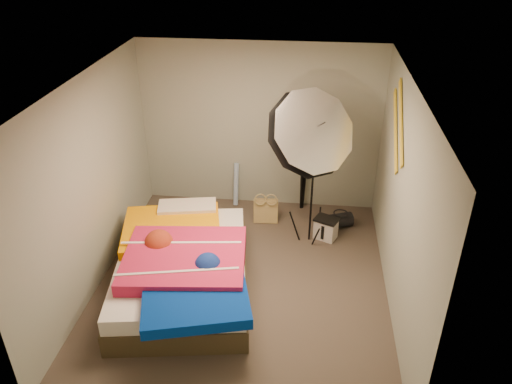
# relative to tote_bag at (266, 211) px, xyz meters

# --- Properties ---
(floor) EXTENTS (4.00, 4.00, 0.00)m
(floor) POSITION_rel_tote_bag_xyz_m (-0.15, -1.43, -0.18)
(floor) COLOR brown
(floor) RESTS_ON ground
(ceiling) EXTENTS (4.00, 4.00, 0.00)m
(ceiling) POSITION_rel_tote_bag_xyz_m (-0.15, -1.43, 2.32)
(ceiling) COLOR silver
(ceiling) RESTS_ON wall_back
(wall_back) EXTENTS (3.50, 0.00, 3.50)m
(wall_back) POSITION_rel_tote_bag_xyz_m (-0.15, 0.57, 1.07)
(wall_back) COLOR gray
(wall_back) RESTS_ON floor
(wall_front) EXTENTS (3.50, 0.00, 3.50)m
(wall_front) POSITION_rel_tote_bag_xyz_m (-0.15, -3.43, 1.07)
(wall_front) COLOR gray
(wall_front) RESTS_ON floor
(wall_left) EXTENTS (0.00, 4.00, 4.00)m
(wall_left) POSITION_rel_tote_bag_xyz_m (-1.90, -1.43, 1.07)
(wall_left) COLOR gray
(wall_left) RESTS_ON floor
(wall_right) EXTENTS (0.00, 4.00, 4.00)m
(wall_right) POSITION_rel_tote_bag_xyz_m (1.60, -1.43, 1.07)
(wall_right) COLOR gray
(wall_right) RESTS_ON floor
(tote_bag) EXTENTS (0.36, 0.17, 0.36)m
(tote_bag) POSITION_rel_tote_bag_xyz_m (0.00, 0.00, 0.00)
(tote_bag) COLOR tan
(tote_bag) RESTS_ON floor
(wrapping_roll) EXTENTS (0.09, 0.20, 0.67)m
(wrapping_roll) POSITION_rel_tote_bag_xyz_m (-0.51, 0.47, 0.16)
(wrapping_roll) COLOR #4F80C0
(wrapping_roll) RESTS_ON floor
(camera_case) EXTENTS (0.35, 0.31, 0.29)m
(camera_case) POSITION_rel_tote_bag_xyz_m (0.87, -0.34, -0.03)
(camera_case) COLOR beige
(camera_case) RESTS_ON floor
(duffel_bag) EXTENTS (0.40, 0.33, 0.21)m
(duffel_bag) POSITION_rel_tote_bag_xyz_m (1.08, -0.03, -0.07)
(duffel_bag) COLOR black
(duffel_bag) RESTS_ON floor
(wall_stripe_upper) EXTENTS (0.02, 0.91, 0.78)m
(wall_stripe_upper) POSITION_rel_tote_bag_xyz_m (1.58, -0.83, 1.77)
(wall_stripe_upper) COLOR gold
(wall_stripe_upper) RESTS_ON wall_right
(wall_stripe_lower) EXTENTS (0.02, 0.91, 0.78)m
(wall_stripe_lower) POSITION_rel_tote_bag_xyz_m (1.58, -0.58, 1.57)
(wall_stripe_lower) COLOR gold
(wall_stripe_lower) RESTS_ON wall_right
(bed) EXTENTS (1.90, 2.50, 0.64)m
(bed) POSITION_rel_tote_bag_xyz_m (-0.83, -1.62, 0.14)
(bed) COLOR #423722
(bed) RESTS_ON floor
(photo_umbrella) EXTENTS (1.13, 1.28, 2.33)m
(photo_umbrella) POSITION_rel_tote_bag_xyz_m (0.56, -0.62, 1.50)
(photo_umbrella) COLOR black
(photo_umbrella) RESTS_ON floor
(camera_tripod) EXTENTS (0.08, 0.08, 1.28)m
(camera_tripod) POSITION_rel_tote_bag_xyz_m (0.51, 0.45, 0.56)
(camera_tripod) COLOR black
(camera_tripod) RESTS_ON floor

